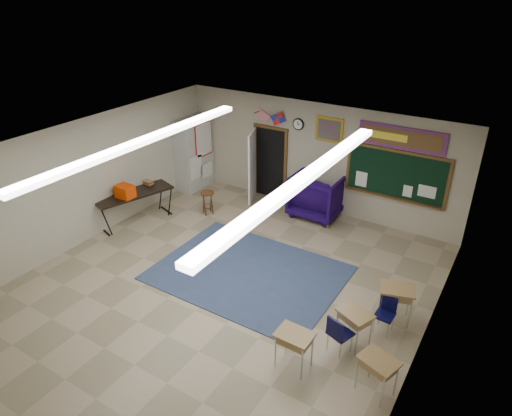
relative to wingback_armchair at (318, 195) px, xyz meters
The scene contains 24 objects.
floor 4.20m from the wingback_armchair, 93.92° to the right, with size 9.00×9.00×0.00m, color gray.
back_wall 1.01m from the wingback_armchair, 129.12° to the left, with size 8.00×0.04×3.00m, color #ACA38B.
left_wall 6.03m from the wingback_armchair, 135.91° to the right, with size 0.04×9.00×3.00m, color #ACA38B.
right_wall 5.64m from the wingback_armchair, 48.16° to the right, with size 0.04×9.00×3.00m, color #ACA38B.
ceiling 4.80m from the wingback_armchair, 93.92° to the right, with size 8.00×9.00×0.04m, color silver.
area_rug 3.40m from the wingback_armchair, 91.45° to the right, with size 4.00×3.00×0.02m, color #32405F.
fluorescent_strips 4.77m from the wingback_armchair, 93.92° to the right, with size 3.86×6.00×0.10m, color white, non-canonical shape.
doorway 1.85m from the wingback_armchair, behind, with size 1.10×0.89×2.16m.
chalkboard 2.12m from the wingback_armchair, ahead, with size 2.55×0.14×1.30m.
bulletin_board 2.68m from the wingback_armchair, ahead, with size 2.10×0.05×0.55m.
framed_art_print 1.78m from the wingback_armchair, 78.30° to the left, with size 0.75×0.05×0.65m.
wall_clock 1.96m from the wingback_armchair, 159.25° to the left, with size 0.32×0.05×0.32m.
wall_flags 2.54m from the wingback_armchair, behind, with size 1.16×0.06×0.70m, color red, non-canonical shape.
storage_cabinet 4.04m from the wingback_armchair, behind, with size 0.59×1.25×2.20m.
wingback_armchair is the anchor object (origin of this frame).
student_chair_reading 0.49m from the wingback_armchair, behind, with size 0.40×0.40×0.80m, color black, non-canonical shape.
student_chair_desk_a 5.16m from the wingback_armchair, 60.47° to the right, with size 0.39×0.39×0.78m, color black, non-canonical shape.
student_chair_desk_b 4.70m from the wingback_armchair, 49.75° to the right, with size 0.35×0.35×0.71m, color black, non-canonical shape.
student_desk_front_left 4.95m from the wingback_armchair, 57.43° to the right, with size 0.71×0.63×0.70m.
student_desk_front_right 4.44m from the wingback_armchair, 45.66° to the right, with size 0.74×0.63×0.75m.
student_desk_back_left 5.60m from the wingback_armchair, 68.84° to the right, with size 0.61×0.46×0.72m.
student_desk_back_right 6.04m from the wingback_armchair, 56.14° to the right, with size 0.68×0.59×0.69m.
folding_table 4.90m from the wingback_armchair, 143.37° to the right, with size 1.28×2.15×1.16m.
wooden_stool 3.01m from the wingback_armchair, 149.18° to the right, with size 0.37×0.37×0.65m.
Camera 1 is at (4.76, -6.20, 5.92)m, focal length 32.00 mm.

